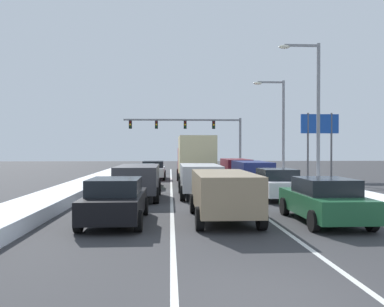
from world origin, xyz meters
TOP-DOWN VIEW (x-y plane):
  - ground_plane at (0.00, 16.53)m, footprint 120.00×120.00m
  - lane_stripe_between_right_lane_and_center_lane at (1.70, 20.66)m, footprint 0.14×45.44m
  - lane_stripe_between_center_lane_and_left_lane at (-1.70, 20.66)m, footprint 0.14×45.44m
  - snow_bank_right_shoulder at (7.00, 20.66)m, footprint 1.48×45.44m
  - snow_bank_left_shoulder at (-7.00, 20.66)m, footprint 1.99×45.44m
  - sedan_green_right_lane_nearest at (3.42, 6.92)m, footprint 2.00×4.50m
  - sedan_white_right_lane_second at (3.51, 13.35)m, footprint 2.00×4.50m
  - suv_navy_right_lane_third at (3.58, 19.69)m, footprint 2.16×4.90m
  - suv_maroon_right_lane_fourth at (3.59, 26.23)m, footprint 2.16×4.90m
  - suv_tan_center_lane_nearest at (0.08, 7.47)m, footprint 2.16×4.90m
  - suv_silver_center_lane_second at (-0.22, 14.51)m, footprint 2.16×4.90m
  - box_truck_center_lane_third at (0.01, 22.05)m, footprint 2.53×7.20m
  - sedan_gray_center_lane_fourth at (-0.07, 30.17)m, footprint 2.00×4.50m
  - sedan_black_left_lane_nearest at (-3.61, 7.21)m, footprint 2.00×4.50m
  - suv_charcoal_left_lane_second at (-3.36, 13.65)m, footprint 2.16×4.90m
  - sedan_green_left_lane_third at (-3.61, 20.15)m, footprint 2.00×4.50m
  - sedan_white_left_lane_fourth at (-3.16, 26.88)m, footprint 2.00×4.50m
  - traffic_light_gantry at (1.31, 41.30)m, footprint 14.00×0.47m
  - street_lamp_right_near at (7.27, 18.59)m, footprint 2.66×0.36m
  - street_lamp_right_mid at (7.36, 26.85)m, footprint 2.66×0.36m
  - roadside_sign_right at (10.69, 26.52)m, footprint 3.20×0.16m

SIDE VIEW (x-z plane):
  - ground_plane at x=0.00m, z-range 0.00..0.00m
  - lane_stripe_between_right_lane_and_center_lane at x=1.70m, z-range 0.00..0.01m
  - lane_stripe_between_center_lane_and_left_lane at x=-1.70m, z-range 0.00..0.01m
  - snow_bank_right_shoulder at x=7.00m, z-range 0.00..0.48m
  - snow_bank_left_shoulder at x=-7.00m, z-range 0.00..0.50m
  - sedan_green_right_lane_nearest at x=3.42m, z-range 0.01..1.52m
  - sedan_white_right_lane_second at x=3.51m, z-range 0.01..1.52m
  - sedan_gray_center_lane_fourth at x=-0.07m, z-range 0.01..1.52m
  - sedan_black_left_lane_nearest at x=-3.61m, z-range 0.01..1.52m
  - sedan_green_left_lane_third at x=-3.61m, z-range 0.01..1.52m
  - sedan_white_left_lane_fourth at x=-3.16m, z-range 0.01..1.52m
  - suv_navy_right_lane_third at x=3.58m, z-range 0.18..1.85m
  - suv_maroon_right_lane_fourth at x=3.59m, z-range 0.18..1.85m
  - suv_tan_center_lane_nearest at x=0.08m, z-range 0.18..1.85m
  - suv_silver_center_lane_second at x=-0.22m, z-range 0.18..1.85m
  - suv_charcoal_left_lane_second at x=-3.36m, z-range 0.18..1.85m
  - box_truck_center_lane_third at x=0.01m, z-range 0.22..3.58m
  - roadside_sign_right at x=10.69m, z-range 1.27..6.77m
  - traffic_light_gantry at x=1.31m, z-range 1.79..7.99m
  - street_lamp_right_mid at x=7.36m, z-range 0.81..9.04m
  - street_lamp_right_near at x=7.27m, z-range 0.83..10.00m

